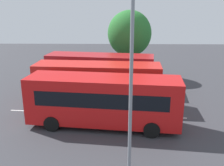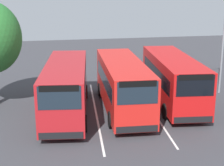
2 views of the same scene
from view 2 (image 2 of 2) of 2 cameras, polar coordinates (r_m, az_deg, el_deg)
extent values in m
plane|color=#38383D|center=(22.69, 1.90, -4.34)|extent=(64.53, 64.53, 0.00)
cube|color=#AD191E|center=(21.59, -7.65, -0.57)|extent=(9.67, 3.69, 2.87)
cube|color=#19232D|center=(16.91, -8.75, -2.44)|extent=(0.41, 2.13, 1.21)
cube|color=#19232D|center=(21.44, -4.52, 0.37)|extent=(7.86, 1.16, 0.92)
cube|color=#19232D|center=(21.61, -10.81, 0.25)|extent=(7.86, 1.16, 0.92)
cube|color=black|center=(16.74, -8.82, -0.89)|extent=(0.36, 1.94, 0.32)
cube|color=black|center=(17.59, -8.49, -8.65)|extent=(0.40, 2.23, 0.36)
cylinder|color=black|center=(19.11, -4.61, -6.75)|extent=(0.99, 0.41, 0.96)
cylinder|color=black|center=(19.29, -11.53, -6.81)|extent=(0.99, 0.41, 0.96)
cylinder|color=black|center=(24.80, -4.43, -1.46)|extent=(0.99, 0.41, 0.96)
cylinder|color=black|center=(24.94, -9.75, -1.55)|extent=(0.99, 0.41, 0.96)
cube|color=red|center=(22.16, 1.77, -0.01)|extent=(9.57, 3.06, 2.87)
cube|color=#19232D|center=(17.54, 4.28, -1.64)|extent=(0.26, 2.14, 1.21)
cube|color=#19232D|center=(22.29, 4.78, 0.95)|extent=(7.91, 0.61, 0.92)
cube|color=#19232D|center=(21.92, -1.28, 0.74)|extent=(7.91, 0.61, 0.92)
cube|color=black|center=(17.38, 4.33, -0.13)|extent=(0.23, 1.95, 0.32)
cube|color=black|center=(18.20, 4.17, -7.66)|extent=(0.25, 2.24, 0.36)
cylinder|color=black|center=(19.99, 6.44, -5.77)|extent=(0.98, 0.34, 0.96)
cylinder|color=black|center=(19.58, -0.17, -6.13)|extent=(0.98, 0.34, 0.96)
cylinder|color=black|center=(25.57, 3.20, -0.91)|extent=(0.98, 0.34, 0.96)
cylinder|color=black|center=(25.25, -1.96, -1.11)|extent=(0.98, 0.34, 0.96)
cube|color=red|center=(23.84, 10.05, 0.87)|extent=(9.64, 3.47, 2.87)
cube|color=black|center=(19.33, 13.70, -0.42)|extent=(0.36, 2.14, 1.21)
cube|color=black|center=(24.09, 12.81, 1.72)|extent=(7.88, 0.96, 0.92)
cube|color=black|center=(23.48, 7.29, 1.62)|extent=(7.88, 0.96, 0.92)
cube|color=black|center=(19.19, 13.81, 0.96)|extent=(0.32, 1.94, 0.32)
cube|color=black|center=(19.93, 13.36, -5.95)|extent=(0.35, 2.23, 0.36)
cylinder|color=black|center=(21.81, 14.86, -4.37)|extent=(0.99, 0.39, 0.96)
cylinder|color=black|center=(21.15, 8.95, -4.65)|extent=(0.99, 0.39, 0.96)
cylinder|color=black|center=(27.28, 10.64, -0.11)|extent=(0.99, 0.39, 0.96)
cylinder|color=black|center=(26.76, 5.88, -0.23)|extent=(0.99, 0.39, 0.96)
cylinder|color=gray|center=(26.51, 18.13, 7.64)|extent=(0.16, 0.16, 8.84)
cube|color=silver|center=(22.36, -2.75, -4.65)|extent=(12.63, 1.23, 0.01)
cube|color=silver|center=(23.17, 6.37, -3.99)|extent=(12.63, 1.23, 0.01)
camera|label=1|loc=(32.35, 35.86, 12.15)|focal=40.82mm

